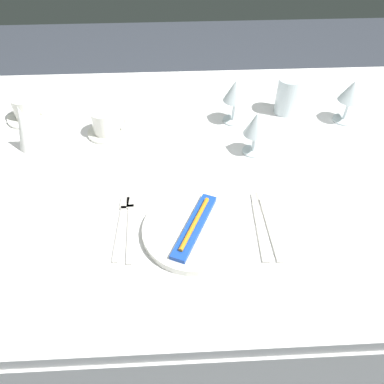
{
  "coord_description": "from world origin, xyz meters",
  "views": [
    {
      "loc": [
        -0.01,
        -0.87,
        1.47
      ],
      "look_at": [
        0.03,
        -0.14,
        0.76
      ],
      "focal_mm": 37.22,
      "sensor_mm": 36.0,
      "label": 1
    }
  ],
  "objects": [
    {
      "name": "drink_tumbler",
      "position": [
        0.36,
        0.25,
        0.79
      ],
      "size": [
        0.07,
        0.07,
        0.12
      ],
      "color": "silver",
      "rests_on": "dining_table"
    },
    {
      "name": "toothbrush_package",
      "position": [
        0.03,
        -0.26,
        0.77
      ],
      "size": [
        0.12,
        0.21,
        0.02
      ],
      "color": "blue",
      "rests_on": "dinner_plate"
    },
    {
      "name": "dinner_knife",
      "position": [
        0.19,
        -0.25,
        0.74
      ],
      "size": [
        0.02,
        0.22,
        0.0
      ],
      "color": "beige",
      "rests_on": "dining_table"
    },
    {
      "name": "wine_glass_centre",
      "position": [
        0.22,
        0.04,
        0.83
      ],
      "size": [
        0.07,
        0.07,
        0.13
      ],
      "color": "silver",
      "rests_on": "dining_table"
    },
    {
      "name": "napkin_folded",
      "position": [
        -0.44,
        0.1,
        0.81
      ],
      "size": [
        0.06,
        0.06,
        0.14
      ],
      "primitive_type": "cone",
      "color": "white",
      "rests_on": "dining_table"
    },
    {
      "name": "dining_table",
      "position": [
        0.0,
        0.0,
        0.66
      ],
      "size": [
        1.8,
        1.11,
        0.74
      ],
      "color": "white",
      "rests_on": "ground"
    },
    {
      "name": "wine_glass_left",
      "position": [
        0.54,
        0.19,
        0.84
      ],
      "size": [
        0.07,
        0.07,
        0.14
      ],
      "color": "silver",
      "rests_on": "dining_table"
    },
    {
      "name": "saucer_left",
      "position": [
        -0.48,
        0.25,
        0.74
      ],
      "size": [
        0.13,
        0.13,
        0.01
      ],
      "primitive_type": "cylinder",
      "color": "white",
      "rests_on": "dining_table"
    },
    {
      "name": "ground_plane",
      "position": [
        0.0,
        0.0,
        0.0
      ],
      "size": [
        6.0,
        6.0,
        0.0
      ],
      "primitive_type": "plane",
      "color": "#383D47"
    },
    {
      "name": "coffee_cup_left",
      "position": [
        -0.48,
        0.25,
        0.78
      ],
      "size": [
        0.1,
        0.08,
        0.07
      ],
      "color": "white",
      "rests_on": "saucer_left"
    },
    {
      "name": "wine_glass_right",
      "position": [
        0.18,
        0.2,
        0.84
      ],
      "size": [
        0.07,
        0.07,
        0.14
      ],
      "color": "silver",
      "rests_on": "dining_table"
    },
    {
      "name": "spoon_soup",
      "position": [
        0.21,
        -0.22,
        0.74
      ],
      "size": [
        0.03,
        0.23,
        0.01
      ],
      "color": "beige",
      "rests_on": "dining_table"
    },
    {
      "name": "saucer_right",
      "position": [
        -0.22,
        0.15,
        0.74
      ],
      "size": [
        0.12,
        0.12,
        0.01
      ],
      "primitive_type": "cylinder",
      "color": "white",
      "rests_on": "dining_table"
    },
    {
      "name": "dinner_plate",
      "position": [
        0.03,
        -0.26,
        0.75
      ],
      "size": [
        0.25,
        0.25,
        0.02
      ],
      "primitive_type": "cylinder",
      "color": "white",
      "rests_on": "dining_table"
    },
    {
      "name": "coffee_cup_right",
      "position": [
        -0.22,
        0.15,
        0.79
      ],
      "size": [
        0.1,
        0.08,
        0.07
      ],
      "color": "white",
      "rests_on": "saucer_right"
    },
    {
      "name": "fork_inner",
      "position": [
        -0.15,
        -0.23,
        0.74
      ],
      "size": [
        0.03,
        0.2,
        0.0
      ],
      "color": "beige",
      "rests_on": "dining_table"
    },
    {
      "name": "fork_outer",
      "position": [
        -0.13,
        -0.23,
        0.74
      ],
      "size": [
        0.03,
        0.22,
        0.0
      ],
      "color": "beige",
      "rests_on": "dining_table"
    }
  ]
}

